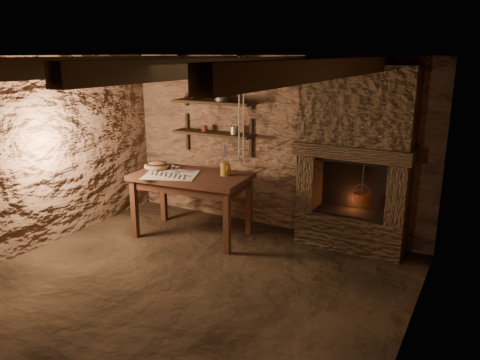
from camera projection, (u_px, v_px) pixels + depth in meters
The scene contains 25 objects.
floor at pixel (191, 281), 5.15m from camera, with size 4.50×4.50×0.00m, color black.
back_wall at pixel (271, 144), 6.52m from camera, with size 4.50×0.04×2.40m, color #4B3123.
front_wall at pixel (17, 242), 3.15m from camera, with size 4.50×0.04×2.40m, color #4B3123.
left_wall at pixel (42, 154), 5.89m from camera, with size 0.04×4.00×2.40m, color #4B3123.
right_wall at pixel (416, 210), 3.78m from camera, with size 0.04×4.00×2.40m, color #4B3123.
ceiling at pixel (184, 56), 4.52m from camera, with size 4.50×4.00×0.04m, color black.
beam_far_left at pixel (76, 64), 5.25m from camera, with size 0.14×3.95×0.16m, color black.
beam_mid_left at pixel (145, 65), 4.78m from camera, with size 0.14×3.95×0.16m, color black.
beam_mid_right at pixel (229, 66), 4.31m from camera, with size 0.14×3.95×0.16m, color black.
beam_far_right at pixel (334, 68), 3.84m from camera, with size 0.14×3.95×0.16m, color black.
shelf_lower at pixel (213, 134), 6.76m from camera, with size 1.25×0.30×0.04m, color black.
shelf_upper at pixel (213, 102), 6.64m from camera, with size 1.25×0.30×0.04m, color black.
hearth at pixel (355, 154), 5.74m from camera, with size 1.43×0.51×2.30m.
work_table at pixel (192, 203), 6.32m from camera, with size 1.60×1.02×0.87m.
linen_cloth at pixel (171, 175), 6.16m from camera, with size 0.68×0.55×0.01m, color beige.
pewter_cutlery_row at pixel (170, 174), 6.14m from camera, with size 0.57×0.22×0.01m, color gray, non-canonical shape.
drinking_glasses at pixel (178, 169), 6.25m from camera, with size 0.22×0.07×0.09m, color silver, non-canonical shape.
stoneware_jug at pixel (225, 162), 6.11m from camera, with size 0.13×0.12×0.41m.
wooden_bowl at pixel (157, 166), 6.47m from camera, with size 0.35×0.35×0.12m, color olive.
iron_stockpot at pixel (222, 95), 6.54m from camera, with size 0.23×0.23×0.17m, color #282523.
tin_pan at pixel (196, 90), 6.85m from camera, with size 0.25×0.25×0.03m, color gray.
small_kettle at pixel (234, 130), 6.58m from camera, with size 0.16×0.12×0.17m, color gray, non-canonical shape.
rusty_tin at pixel (205, 129), 6.81m from camera, with size 0.08×0.08×0.08m, color #501F10.
red_pot at pixel (362, 198), 5.77m from camera, with size 0.25×0.25×0.54m.
hanging_ropes at pixel (241, 108), 5.54m from camera, with size 0.08×0.08×1.20m, color #CAB28E, non-canonical shape.
Camera 1 is at (2.74, -3.83, 2.44)m, focal length 35.00 mm.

